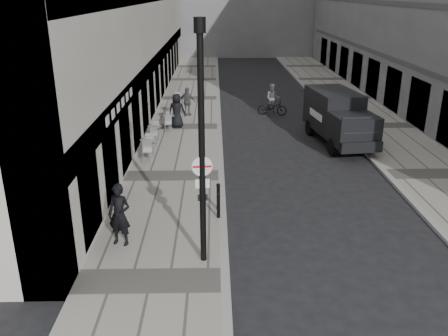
# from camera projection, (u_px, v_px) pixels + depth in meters

# --- Properties ---
(sidewalk) EXTENTS (4.00, 60.00, 0.12)m
(sidewalk) POSITION_uv_depth(u_px,v_px,m) (184.00, 127.00, 26.94)
(sidewalk) COLOR gray
(sidewalk) RESTS_ON ground
(far_sidewalk) EXTENTS (4.00, 60.00, 0.12)m
(far_sidewalk) POSITION_uv_depth(u_px,v_px,m) (376.00, 126.00, 27.14)
(far_sidewalk) COLOR gray
(far_sidewalk) RESTS_ON ground
(walking_man) EXTENTS (0.81, 0.64, 1.94)m
(walking_man) POSITION_uv_depth(u_px,v_px,m) (119.00, 215.00, 14.09)
(walking_man) COLOR black
(walking_man) RESTS_ON sidewalk
(sign_post) EXTENTS (0.55, 0.12, 3.22)m
(sign_post) POSITION_uv_depth(u_px,v_px,m) (203.00, 194.00, 12.83)
(sign_post) COLOR black
(sign_post) RESTS_ON sidewalk
(lamppost) EXTENTS (0.30, 0.30, 6.64)m
(lamppost) POSITION_uv_depth(u_px,v_px,m) (202.00, 136.00, 12.28)
(lamppost) COLOR black
(lamppost) RESTS_ON sidewalk
(bollard_near) EXTENTS (0.12, 0.12, 0.93)m
(bollard_near) POSITION_uv_depth(u_px,v_px,m) (218.00, 198.00, 16.50)
(bollard_near) COLOR black
(bollard_near) RESTS_ON sidewalk
(bollard_far) EXTENTS (0.11, 0.11, 0.82)m
(bollard_far) POSITION_uv_depth(u_px,v_px,m) (218.00, 206.00, 15.94)
(bollard_far) COLOR black
(bollard_far) RESTS_ON sidewalk
(panel_van) EXTENTS (2.72, 5.66, 2.57)m
(panel_van) POSITION_uv_depth(u_px,v_px,m) (338.00, 115.00, 23.91)
(panel_van) COLOR black
(panel_van) RESTS_ON ground
(cyclist) EXTENTS (1.90, 0.96, 1.96)m
(cyclist) POSITION_uv_depth(u_px,v_px,m) (272.00, 103.00, 29.60)
(cyclist) COLOR black
(cyclist) RESTS_ON ground
(pedestrian_a) EXTENTS (1.11, 0.74, 1.75)m
(pedestrian_a) POSITION_uv_depth(u_px,v_px,m) (188.00, 102.00, 28.91)
(pedestrian_a) COLOR #525156
(pedestrian_a) RESTS_ON sidewalk
(pedestrian_b) EXTENTS (1.19, 0.94, 1.62)m
(pedestrian_b) POSITION_uv_depth(u_px,v_px,m) (177.00, 105.00, 28.36)
(pedestrian_b) COLOR gray
(pedestrian_b) RESTS_ON sidewalk
(pedestrian_c) EXTENTS (1.00, 0.72, 1.91)m
(pedestrian_c) POSITION_uv_depth(u_px,v_px,m) (177.00, 111.00, 26.40)
(pedestrian_c) COLOR black
(pedestrian_c) RESTS_ON sidewalk
(cafe_table_near) EXTENTS (0.77, 1.75, 0.99)m
(cafe_table_near) POSITION_uv_depth(u_px,v_px,m) (149.00, 146.00, 21.79)
(cafe_table_near) COLOR silver
(cafe_table_near) RESTS_ON sidewalk
(cafe_table_mid) EXTENTS (0.71, 1.60, 0.91)m
(cafe_table_mid) POSITION_uv_depth(u_px,v_px,m) (155.00, 132.00, 24.22)
(cafe_table_mid) COLOR silver
(cafe_table_mid) RESTS_ON sidewalk
(cafe_table_far) EXTENTS (0.69, 1.56, 0.89)m
(cafe_table_far) POSITION_uv_depth(u_px,v_px,m) (169.00, 121.00, 26.32)
(cafe_table_far) COLOR silver
(cafe_table_far) RESTS_ON sidewalk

